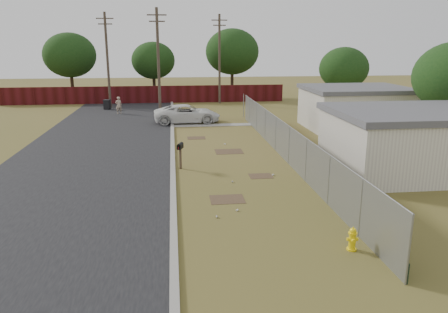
{
  "coord_description": "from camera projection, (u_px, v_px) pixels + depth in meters",
  "views": [
    {
      "loc": [
        -2.9,
        -21.72,
        6.24
      ],
      "look_at": [
        -0.61,
        -2.26,
        1.1
      ],
      "focal_mm": 35.0,
      "sensor_mm": 36.0,
      "label": 1
    }
  ],
  "objects": [
    {
      "name": "street",
      "position": [
        117.0,
        136.0,
        29.74
      ],
      "size": [
        15.1,
        60.0,
        0.12
      ],
      "color": "black",
      "rests_on": "ground"
    },
    {
      "name": "houses",
      "position": [
        382.0,
        122.0,
        26.48
      ],
      "size": [
        9.3,
        17.24,
        3.1
      ],
      "color": "silver",
      "rests_on": "ground"
    },
    {
      "name": "scattered_litter",
      "position": [
        237.0,
        180.0,
        20.23
      ],
      "size": [
        3.32,
        11.83,
        0.07
      ],
      "color": "silver",
      "rests_on": "ground"
    },
    {
      "name": "pickup_truck",
      "position": [
        187.0,
        114.0,
        34.72
      ],
      "size": [
        5.34,
        2.65,
        1.45
      ],
      "primitive_type": "imported",
      "rotation": [
        0.0,
        0.0,
        1.62
      ],
      "color": "white",
      "rests_on": "ground"
    },
    {
      "name": "privacy_fence",
      "position": [
        143.0,
        95.0,
        45.88
      ],
      "size": [
        30.0,
        0.12,
        1.8
      ],
      "primitive_type": "cube",
      "color": "#490F13",
      "rests_on": "ground"
    },
    {
      "name": "trash_bin",
      "position": [
        107.0,
        104.0,
        41.67
      ],
      "size": [
        0.72,
        0.78,
        0.94
      ],
      "color": "black",
      "rests_on": "ground"
    },
    {
      "name": "fire_hydrant",
      "position": [
        352.0,
        239.0,
        13.44
      ],
      "size": [
        0.35,
        0.35,
        0.77
      ],
      "color": "yellow",
      "rests_on": "ground"
    },
    {
      "name": "horizon_trees",
      "position": [
        209.0,
        59.0,
        44.32
      ],
      "size": [
        33.32,
        31.94,
        7.78
      ],
      "color": "#362618",
      "rests_on": "ground"
    },
    {
      "name": "ground",
      "position": [
        231.0,
        166.0,
        22.77
      ],
      "size": [
        120.0,
        120.0,
        0.0
      ],
      "primitive_type": "plane",
      "color": "brown",
      "rests_on": "ground"
    },
    {
      "name": "chainlink_fence",
      "position": [
        285.0,
        145.0,
        23.91
      ],
      "size": [
        0.1,
        27.06,
        2.02
      ],
      "color": "gray",
      "rests_on": "ground"
    },
    {
      "name": "mailbox",
      "position": [
        180.0,
        148.0,
        21.97
      ],
      "size": [
        0.36,
        0.58,
        1.34
      ],
      "color": "brown",
      "rests_on": "ground"
    },
    {
      "name": "utility_poles",
      "position": [
        163.0,
        59.0,
        41.02
      ],
      "size": [
        12.6,
        8.24,
        9.0
      ],
      "color": "brown",
      "rests_on": "ground"
    },
    {
      "name": "pedestrian",
      "position": [
        119.0,
        105.0,
        39.04
      ],
      "size": [
        0.67,
        0.56,
        1.55
      ],
      "primitive_type": "imported",
      "rotation": [
        0.0,
        0.0,
        3.54
      ],
      "color": "tan",
      "rests_on": "ground"
    }
  ]
}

